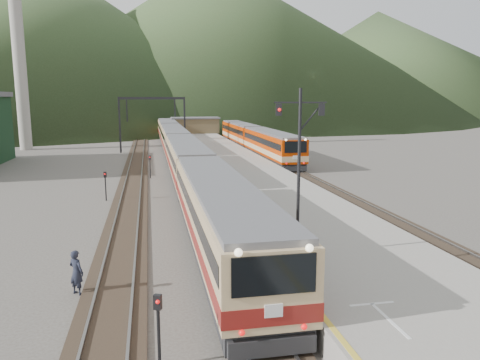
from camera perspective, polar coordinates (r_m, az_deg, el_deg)
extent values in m
plane|color=#47423D|center=(16.86, 2.07, -17.86)|extent=(400.00, 400.00, 0.00)
cube|color=black|center=(55.17, -7.36, 1.78)|extent=(2.60, 200.00, 0.12)
cube|color=slate|center=(55.12, -8.11, 1.86)|extent=(0.10, 200.00, 0.14)
cube|color=slate|center=(55.21, -6.61, 1.90)|extent=(0.10, 200.00, 0.14)
cube|color=black|center=(55.09, -12.55, 1.61)|extent=(2.60, 200.00, 0.12)
cube|color=slate|center=(55.10, -13.30, 1.69)|extent=(0.10, 200.00, 0.14)
cube|color=slate|center=(55.06, -11.81, 1.74)|extent=(0.10, 200.00, 0.14)
cube|color=black|center=(57.05, 4.25, 2.10)|extent=(2.60, 200.00, 0.12)
cube|color=slate|center=(56.85, 3.55, 2.19)|extent=(0.10, 200.00, 0.14)
cube|color=slate|center=(57.23, 4.95, 2.22)|extent=(0.10, 200.00, 0.14)
cube|color=gray|center=(53.78, -1.26, 2.12)|extent=(8.00, 100.00, 1.00)
cube|color=black|center=(69.74, -14.45, 6.51)|extent=(0.25, 0.25, 8.00)
cube|color=black|center=(69.81, -6.76, 6.75)|extent=(0.25, 0.25, 8.00)
cube|color=black|center=(69.51, -10.70, 9.77)|extent=(9.30, 0.22, 0.35)
cube|color=black|center=(94.68, -13.59, 7.38)|extent=(0.25, 0.25, 8.00)
cube|color=black|center=(94.73, -7.92, 7.57)|extent=(0.25, 0.25, 8.00)
cube|color=black|center=(94.51, -10.83, 9.79)|extent=(9.30, 0.22, 0.35)
cylinder|color=#9E998E|center=(79.05, -25.39, 14.24)|extent=(1.80, 1.80, 30.00)
cube|color=brown|center=(93.11, -5.47, 6.59)|extent=(9.00, 4.00, 2.80)
cube|color=slate|center=(93.03, -5.49, 7.54)|extent=(9.40, 4.40, 0.30)
cone|color=#304521|center=(208.93, -21.85, 15.39)|extent=(180.00, 180.00, 60.00)
cone|color=#304521|center=(248.55, -3.35, 16.84)|extent=(220.00, 220.00, 75.00)
cone|color=#304521|center=(252.11, 16.21, 13.52)|extent=(160.00, 160.00, 50.00)
cube|color=tan|center=(23.74, -2.42, -4.05)|extent=(3.09, 20.76, 3.77)
cube|color=tan|center=(44.54, -6.53, 2.51)|extent=(3.09, 20.76, 3.77)
cube|color=tan|center=(65.64, -8.02, 4.87)|extent=(3.09, 20.76, 3.77)
cube|color=tan|center=(86.82, -8.78, 6.09)|extent=(3.09, 20.76, 3.77)
cube|color=#B32E00|center=(58.42, 3.85, 4.22)|extent=(2.91, 19.59, 3.56)
cube|color=#B32E00|center=(77.93, 0.05, 5.69)|extent=(2.91, 19.59, 3.56)
cylinder|color=black|center=(20.27, 7.17, 0.73)|extent=(0.14, 0.14, 7.28)
cube|color=black|center=(20.01, 7.36, 9.36)|extent=(2.17, 0.50, 0.07)
cube|color=black|center=(19.92, 4.75, 8.54)|extent=(0.28, 0.23, 0.50)
cube|color=black|center=(20.14, 9.91, 8.44)|extent=(0.28, 0.23, 0.50)
cylinder|color=black|center=(14.63, -9.87, -18.19)|extent=(0.10, 0.10, 2.00)
cube|color=black|center=(14.17, -10.00, -14.44)|extent=(0.27, 0.24, 0.45)
cylinder|color=black|center=(46.99, -10.90, 1.41)|extent=(0.10, 0.10, 2.00)
cube|color=black|center=(46.85, -10.95, 2.68)|extent=(0.26, 0.22, 0.45)
cylinder|color=black|center=(37.56, -16.06, -0.94)|extent=(0.10, 0.10, 2.00)
cube|color=black|center=(37.38, -16.14, 0.64)|extent=(0.25, 0.21, 0.45)
imported|color=#1D202E|center=(20.34, -19.32, -10.57)|extent=(0.81, 0.77, 1.86)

